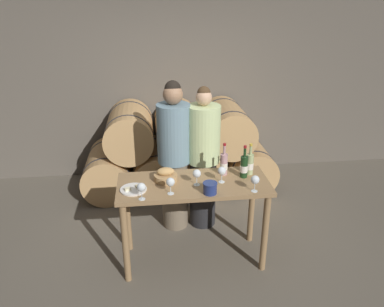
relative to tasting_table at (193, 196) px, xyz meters
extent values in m
plane|color=#665E51|center=(0.00, 0.00, -0.74)|extent=(10.00, 10.00, 0.00)
cube|color=#60594F|center=(0.00, 2.20, 0.86)|extent=(10.00, 0.12, 3.20)
cylinder|color=tan|center=(-0.98, 1.60, -0.43)|extent=(0.62, 0.97, 0.62)
cylinder|color=#2D2D33|center=(-0.98, 1.29, -0.43)|extent=(0.63, 0.02, 0.63)
cylinder|color=#2D2D33|center=(-0.98, 1.91, -0.43)|extent=(0.63, 0.02, 0.63)
cylinder|color=tan|center=(-0.33, 1.60, -0.43)|extent=(0.62, 0.97, 0.62)
cylinder|color=#2D2D33|center=(-0.33, 1.29, -0.43)|extent=(0.63, 0.02, 0.63)
cylinder|color=#2D2D33|center=(-0.33, 1.91, -0.43)|extent=(0.63, 0.02, 0.63)
cylinder|color=tan|center=(0.33, 1.60, -0.43)|extent=(0.62, 0.97, 0.62)
cylinder|color=#2D2D33|center=(0.33, 1.29, -0.43)|extent=(0.63, 0.02, 0.63)
cylinder|color=#2D2D33|center=(0.33, 1.91, -0.43)|extent=(0.63, 0.02, 0.63)
cylinder|color=tan|center=(0.98, 1.60, -0.43)|extent=(0.62, 0.97, 0.62)
cylinder|color=#2D2D33|center=(0.98, 1.29, -0.43)|extent=(0.63, 0.02, 0.63)
cylinder|color=#2D2D33|center=(0.98, 1.91, -0.43)|extent=(0.63, 0.02, 0.63)
cylinder|color=tan|center=(-0.65, 1.60, 0.13)|extent=(0.62, 0.97, 0.62)
cylinder|color=#2D2D33|center=(-0.65, 1.29, 0.13)|extent=(0.63, 0.02, 0.63)
cylinder|color=#2D2D33|center=(-0.65, 1.91, 0.13)|extent=(0.63, 0.02, 0.63)
cylinder|color=tan|center=(0.00, 1.60, 0.13)|extent=(0.62, 0.97, 0.62)
cylinder|color=#2D2D33|center=(0.00, 1.29, 0.13)|extent=(0.63, 0.02, 0.63)
cylinder|color=#2D2D33|center=(0.00, 1.91, 0.13)|extent=(0.63, 0.02, 0.63)
cylinder|color=tan|center=(0.65, 1.60, 0.13)|extent=(0.62, 0.97, 0.62)
cylinder|color=#2D2D33|center=(0.65, 1.29, 0.13)|extent=(0.63, 0.02, 0.63)
cylinder|color=#2D2D33|center=(0.65, 1.91, 0.13)|extent=(0.63, 0.02, 0.63)
cylinder|color=#99754C|center=(-0.66, -0.24, -0.32)|extent=(0.06, 0.06, 0.85)
cylinder|color=#99754C|center=(0.66, -0.24, -0.32)|extent=(0.06, 0.06, 0.85)
cylinder|color=#99754C|center=(-0.66, 0.24, -0.32)|extent=(0.06, 0.06, 0.85)
cylinder|color=#99754C|center=(0.66, 0.24, -0.32)|extent=(0.06, 0.06, 0.85)
cube|color=#99754C|center=(0.00, 0.00, 0.13)|extent=(1.44, 0.60, 0.04)
cylinder|color=#756651|center=(-0.14, 0.65, -0.33)|extent=(0.30, 0.30, 0.82)
cylinder|color=gray|center=(-0.14, 0.65, 0.41)|extent=(0.36, 0.36, 0.65)
sphere|color=#997051|center=(-0.14, 0.65, 0.84)|extent=(0.21, 0.21, 0.21)
sphere|color=black|center=(-0.14, 0.66, 0.90)|extent=(0.17, 0.17, 0.17)
cylinder|color=#232326|center=(0.19, 0.65, -0.33)|extent=(0.30, 0.30, 0.81)
cylinder|color=beige|center=(0.19, 0.65, 0.39)|extent=(0.37, 0.37, 0.64)
sphere|color=tan|center=(0.19, 0.65, 0.80)|extent=(0.17, 0.17, 0.17)
sphere|color=#47331E|center=(0.19, 0.66, 0.84)|extent=(0.14, 0.14, 0.14)
cylinder|color=#193819|center=(0.50, 0.06, 0.25)|extent=(0.07, 0.07, 0.22)
cylinder|color=#193819|center=(0.50, 0.06, 0.41)|extent=(0.03, 0.03, 0.09)
cylinder|color=maroon|center=(0.50, 0.06, 0.46)|extent=(0.03, 0.03, 0.02)
cylinder|color=white|center=(0.50, 0.06, 0.24)|extent=(0.07, 0.07, 0.07)
cylinder|color=#ADBC7F|center=(0.57, 0.12, 0.25)|extent=(0.07, 0.07, 0.21)
cylinder|color=#ADBC7F|center=(0.57, 0.12, 0.40)|extent=(0.03, 0.03, 0.09)
cylinder|color=gold|center=(0.57, 0.12, 0.46)|extent=(0.03, 0.03, 0.02)
cylinder|color=white|center=(0.57, 0.12, 0.23)|extent=(0.07, 0.07, 0.07)
cylinder|color=#BC8E93|center=(0.32, 0.14, 0.25)|extent=(0.07, 0.07, 0.21)
cylinder|color=#BC8E93|center=(0.32, 0.14, 0.41)|extent=(0.03, 0.03, 0.09)
cylinder|color=maroon|center=(0.32, 0.14, 0.46)|extent=(0.03, 0.03, 0.02)
cylinder|color=white|center=(0.32, 0.14, 0.24)|extent=(0.07, 0.07, 0.07)
cylinder|color=navy|center=(0.12, -0.22, 0.20)|extent=(0.12, 0.12, 0.11)
cylinder|color=navy|center=(0.12, -0.22, 0.25)|extent=(0.13, 0.13, 0.01)
cylinder|color=tan|center=(-0.26, 0.08, 0.18)|extent=(0.22, 0.22, 0.06)
ellipsoid|color=tan|center=(-0.26, 0.08, 0.24)|extent=(0.17, 0.10, 0.08)
cylinder|color=white|center=(-0.56, -0.08, 0.15)|extent=(0.24, 0.24, 0.01)
cube|color=beige|center=(-0.51, -0.06, 0.17)|extent=(0.07, 0.06, 0.02)
cube|color=beige|center=(-0.61, -0.10, 0.17)|extent=(0.07, 0.06, 0.02)
cylinder|color=white|center=(-0.49, -0.25, 0.15)|extent=(0.06, 0.06, 0.00)
cylinder|color=white|center=(-0.49, -0.25, 0.19)|extent=(0.01, 0.01, 0.08)
sphere|color=white|center=(-0.49, -0.25, 0.26)|extent=(0.08, 0.08, 0.08)
cylinder|color=white|center=(-0.23, -0.19, 0.15)|extent=(0.06, 0.06, 0.00)
cylinder|color=white|center=(-0.23, -0.19, 0.19)|extent=(0.01, 0.01, 0.08)
sphere|color=white|center=(-0.23, -0.19, 0.26)|extent=(0.08, 0.08, 0.08)
cylinder|color=white|center=(0.02, -0.05, 0.15)|extent=(0.06, 0.06, 0.00)
cylinder|color=white|center=(0.02, -0.05, 0.19)|extent=(0.01, 0.01, 0.08)
sphere|color=white|center=(0.02, -0.05, 0.26)|extent=(0.08, 0.08, 0.08)
cylinder|color=white|center=(0.27, -0.02, 0.15)|extent=(0.06, 0.06, 0.00)
cylinder|color=white|center=(0.27, -0.02, 0.19)|extent=(0.01, 0.01, 0.08)
sphere|color=white|center=(0.27, -0.02, 0.26)|extent=(0.08, 0.08, 0.08)
cylinder|color=white|center=(0.53, -0.23, 0.15)|extent=(0.06, 0.06, 0.00)
cylinder|color=white|center=(0.53, -0.23, 0.19)|extent=(0.01, 0.01, 0.08)
sphere|color=white|center=(0.53, -0.23, 0.26)|extent=(0.08, 0.08, 0.08)
camera|label=1|loc=(-0.39, -3.13, 1.80)|focal=35.00mm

